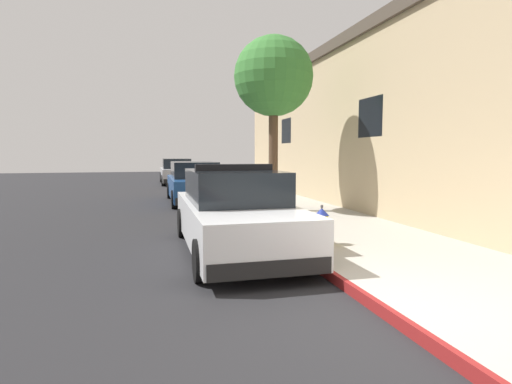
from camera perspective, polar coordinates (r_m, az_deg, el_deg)
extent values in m
cube|color=#232326|center=(14.23, -21.23, -3.03)|extent=(29.96, 60.00, 0.20)
cube|color=#ADA89E|center=(14.74, 2.59, -1.70)|extent=(3.37, 60.00, 0.15)
cube|color=maroon|center=(14.34, -4.02, -1.91)|extent=(0.08, 60.00, 0.15)
cube|color=tan|center=(13.69, 25.77, 7.94)|extent=(5.61, 26.01, 5.26)
cube|color=#473D33|center=(14.12, 26.26, 19.38)|extent=(5.85, 26.25, 0.36)
cube|color=black|center=(12.11, 15.58, 9.92)|extent=(0.06, 1.30, 1.10)
cube|color=black|center=(18.77, 4.27, 8.41)|extent=(0.06, 1.30, 1.10)
cube|color=white|center=(7.91, -2.88, -4.15)|extent=(1.84, 4.80, 0.76)
cube|color=black|center=(7.97, -3.12, 0.85)|extent=(1.64, 2.50, 0.60)
cube|color=black|center=(5.75, 1.92, -10.45)|extent=(1.76, 0.16, 0.24)
cube|color=black|center=(10.23, -5.52, -3.47)|extent=(1.76, 0.16, 0.24)
cylinder|color=black|center=(9.50, -10.05, -4.21)|extent=(0.22, 0.64, 0.64)
cylinder|color=black|center=(9.78, 0.07, -3.86)|extent=(0.22, 0.64, 0.64)
cylinder|color=black|center=(6.19, -7.56, -9.35)|extent=(0.22, 0.64, 0.64)
cylinder|color=black|center=(6.61, 7.58, -8.39)|extent=(0.22, 0.64, 0.64)
cube|color=black|center=(7.90, -3.06, 3.43)|extent=(1.48, 0.20, 0.12)
cube|color=red|center=(7.84, -5.57, 3.39)|extent=(0.44, 0.18, 0.11)
cube|color=#1E33E0|center=(7.98, -0.59, 3.45)|extent=(0.44, 0.18, 0.11)
cube|color=navy|center=(16.08, -8.48, 0.64)|extent=(1.84, 4.80, 0.76)
cube|color=black|center=(16.18, -8.57, 3.08)|extent=(1.64, 2.50, 0.60)
cube|color=black|center=(13.79, -7.45, -1.21)|extent=(1.76, 0.16, 0.24)
cube|color=black|center=(18.42, -9.24, 0.41)|extent=(1.76, 0.16, 0.24)
cylinder|color=black|center=(17.72, -11.82, 0.17)|extent=(0.22, 0.64, 0.64)
cylinder|color=black|center=(17.88, -6.30, 0.30)|extent=(0.22, 0.64, 0.64)
cylinder|color=black|center=(14.34, -11.17, -1.01)|extent=(0.22, 0.64, 0.64)
cylinder|color=black|center=(14.54, -4.39, -0.84)|extent=(0.22, 0.64, 0.64)
cube|color=#B2B5BA|center=(26.15, -10.92, 2.40)|extent=(1.84, 4.80, 0.76)
cube|color=black|center=(26.27, -10.97, 3.89)|extent=(1.64, 2.50, 0.60)
cube|color=black|center=(23.83, -10.55, 1.50)|extent=(1.76, 0.16, 0.24)
cube|color=black|center=(28.50, -11.21, 2.10)|extent=(1.76, 0.16, 0.24)
cylinder|color=black|center=(27.82, -12.90, 1.99)|extent=(0.22, 0.64, 0.64)
cylinder|color=black|center=(27.92, -9.37, 2.07)|extent=(0.22, 0.64, 0.64)
cylinder|color=black|center=(24.43, -12.67, 1.55)|extent=(0.22, 0.64, 0.64)
cylinder|color=black|center=(24.54, -8.65, 1.64)|extent=(0.22, 0.64, 0.64)
cylinder|color=#4C4C51|center=(8.06, 9.01, -6.93)|extent=(0.32, 0.32, 0.06)
cylinder|color=yellow|center=(8.00, 9.04, -4.97)|extent=(0.24, 0.24, 0.50)
cone|color=navy|center=(7.95, 9.08, -2.70)|extent=(0.28, 0.28, 0.14)
cylinder|color=#4C4C51|center=(7.94, 9.09, -1.99)|extent=(0.05, 0.05, 0.06)
cylinder|color=yellow|center=(7.93, 7.92, -4.61)|extent=(0.10, 0.10, 0.10)
cylinder|color=yellow|center=(8.06, 10.16, -4.48)|extent=(0.10, 0.10, 0.10)
cylinder|color=yellow|center=(7.84, 9.57, -5.12)|extent=(0.13, 0.12, 0.13)
cylinder|color=brown|center=(12.49, 2.40, 4.70)|extent=(0.28, 0.28, 3.19)
sphere|color=#387A33|center=(12.70, 2.44, 15.68)|extent=(2.35, 2.35, 2.35)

